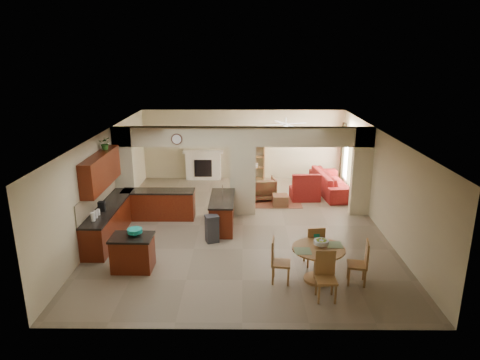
{
  "coord_description": "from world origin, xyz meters",
  "views": [
    {
      "loc": [
        0.01,
        -11.85,
        4.97
      ],
      "look_at": [
        -0.08,
        0.3,
        1.33
      ],
      "focal_mm": 32.0,
      "sensor_mm": 36.0,
      "label": 1
    }
  ],
  "objects_px": {
    "dining_table": "(318,259)",
    "sofa": "(333,182)",
    "kitchen_island": "(133,253)",
    "armchair": "(263,188)"
  },
  "relations": [
    {
      "from": "kitchen_island",
      "to": "dining_table",
      "type": "xyz_separation_m",
      "value": [
        4.29,
        -0.49,
        0.1
      ]
    },
    {
      "from": "dining_table",
      "to": "armchair",
      "type": "bearing_deg",
      "value": 99.97
    },
    {
      "from": "dining_table",
      "to": "sofa",
      "type": "height_order",
      "value": "dining_table"
    },
    {
      "from": "armchair",
      "to": "kitchen_island",
      "type": "bearing_deg",
      "value": 49.98
    },
    {
      "from": "kitchen_island",
      "to": "armchair",
      "type": "height_order",
      "value": "kitchen_island"
    },
    {
      "from": "sofa",
      "to": "armchair",
      "type": "relative_size",
      "value": 3.18
    },
    {
      "from": "kitchen_island",
      "to": "armchair",
      "type": "xyz_separation_m",
      "value": [
        3.3,
        5.13,
        -0.04
      ]
    },
    {
      "from": "armchair",
      "to": "dining_table",
      "type": "bearing_deg",
      "value": 92.73
    },
    {
      "from": "dining_table",
      "to": "sofa",
      "type": "distance_m",
      "value": 6.52
    },
    {
      "from": "kitchen_island",
      "to": "armchair",
      "type": "relative_size",
      "value": 1.15
    }
  ]
}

